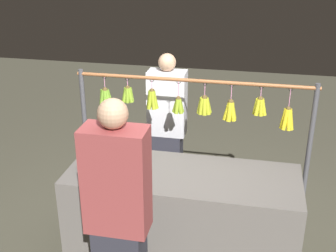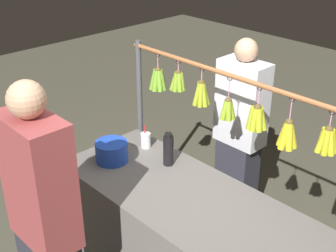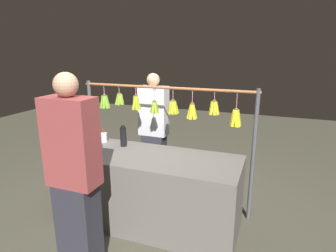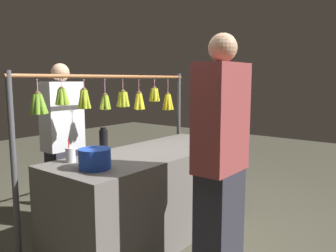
# 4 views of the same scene
# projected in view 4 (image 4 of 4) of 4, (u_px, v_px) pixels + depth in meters

# --- Properties ---
(ground_plane) EXTENTS (12.00, 12.00, 0.00)m
(ground_plane) POSITION_uv_depth(u_px,v_px,m) (153.00, 236.00, 3.14)
(ground_plane) COLOR #494738
(market_counter) EXTENTS (1.93, 0.74, 0.80)m
(market_counter) POSITION_uv_depth(u_px,v_px,m) (152.00, 194.00, 3.08)
(market_counter) COLOR #66605B
(market_counter) RESTS_ON ground
(display_rack) EXTENTS (2.12, 0.14, 1.50)m
(display_rack) POSITION_uv_depth(u_px,v_px,m) (116.00, 112.00, 3.28)
(display_rack) COLOR #4C4C51
(display_rack) RESTS_ON ground
(water_bottle) EXTENTS (0.07, 0.07, 0.24)m
(water_bottle) POSITION_uv_depth(u_px,v_px,m) (104.00, 143.00, 2.81)
(water_bottle) COLOR black
(water_bottle) RESTS_ON market_counter
(blue_bucket) EXTENTS (0.23, 0.23, 0.15)m
(blue_bucket) POSITION_uv_depth(u_px,v_px,m) (95.00, 159.00, 2.42)
(blue_bucket) COLOR blue
(blue_bucket) RESTS_ON market_counter
(drink_cup) EXTENTS (0.08, 0.08, 0.18)m
(drink_cup) POSITION_uv_depth(u_px,v_px,m) (70.00, 155.00, 2.62)
(drink_cup) COLOR silver
(drink_cup) RESTS_ON market_counter
(vendor_person) EXTENTS (0.38, 0.20, 1.59)m
(vendor_person) POSITION_uv_depth(u_px,v_px,m) (63.00, 147.00, 3.32)
(vendor_person) COLOR #2D2D38
(vendor_person) RESTS_ON ground
(customer_person) EXTENTS (0.41, 0.22, 1.73)m
(customer_person) POSITION_uv_depth(u_px,v_px,m) (220.00, 166.00, 2.29)
(customer_person) COLOR #2D2D38
(customer_person) RESTS_ON ground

